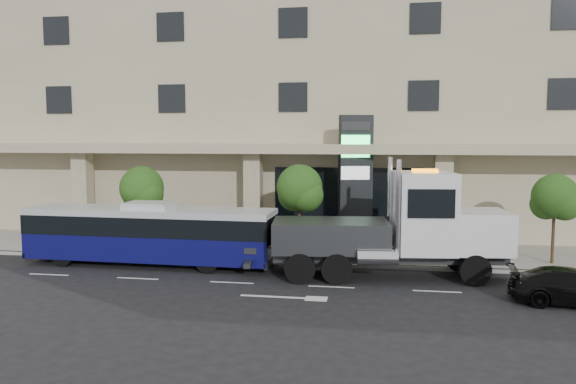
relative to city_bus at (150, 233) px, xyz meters
name	(u,v)px	position (x,y,z in m)	size (l,w,h in m)	color
ground	(335,277)	(8.46, -0.92, -1.47)	(120.00, 120.00, 0.00)	black
sidewalk	(343,252)	(8.46, 4.08, -1.39)	(120.00, 6.00, 0.15)	gray
curb	(338,265)	(8.46, 1.08, -1.39)	(120.00, 0.30, 0.15)	gray
convention_center	(355,75)	(8.46, 14.50, 8.50)	(60.00, 17.60, 20.00)	tan
tree_left	(142,191)	(-1.51, 2.67, 1.64)	(2.27, 2.20, 4.22)	#422B19
tree_mid	(300,191)	(6.49, 2.67, 1.79)	(2.28, 2.20, 4.38)	#422B19
tree_right	(555,200)	(17.99, 2.67, 1.57)	(2.10, 2.00, 4.04)	#422B19
city_bus	(150,233)	(0.00, 0.00, 0.00)	(11.45, 2.65, 2.89)	black
tow_truck	(400,229)	(11.11, -0.46, 0.57)	(10.93, 3.72, 4.95)	#2D3033
black_sedan	(575,287)	(16.99, -3.38, -0.84)	(1.78, 4.37, 1.27)	black
signage_pylon	(355,180)	(9.01, 5.24, 2.12)	(1.79, 1.06, 6.78)	black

